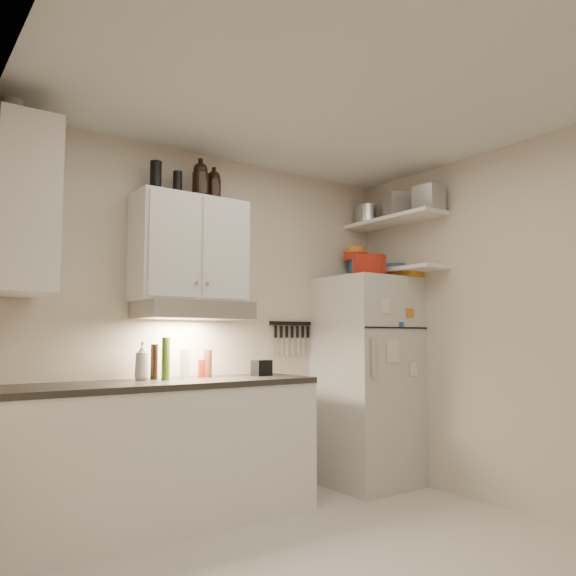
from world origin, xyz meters
TOP-DOWN VIEW (x-y plane):
  - floor at (0.00, 0.00)m, footprint 3.20×3.00m
  - ceiling at (0.00, 0.00)m, footprint 3.20×3.00m
  - back_wall at (0.00, 1.51)m, footprint 3.20×0.02m
  - left_wall at (-1.61, 0.00)m, footprint 0.02×3.00m
  - right_wall at (1.61, 0.00)m, footprint 0.02×3.00m
  - base_cabinet at (-0.55, 1.20)m, footprint 2.10×0.60m
  - countertop at (-0.55, 1.20)m, footprint 2.10×0.62m
  - upper_cabinet at (-0.30, 1.33)m, footprint 0.80×0.33m
  - side_cabinet at (-1.44, 1.20)m, footprint 0.33×0.55m
  - range_hood at (-0.30, 1.27)m, footprint 0.76×0.46m
  - fridge at (1.25, 1.16)m, footprint 0.70×0.68m
  - shelf_hi at (1.45, 1.02)m, footprint 0.30×0.95m
  - shelf_lo at (1.45, 1.02)m, footprint 0.30×0.95m
  - knife_strip at (0.70, 1.49)m, footprint 0.42×0.02m
  - dutch_oven at (1.12, 0.99)m, footprint 0.36×0.36m
  - book_stack at (1.49, 0.95)m, footprint 0.27×0.32m
  - spice_jar at (1.32, 1.15)m, footprint 0.07×0.07m
  - stock_pot at (1.49, 1.37)m, footprint 0.28×0.28m
  - tin_a at (1.44, 0.96)m, footprint 0.26×0.24m
  - tin_b at (1.44, 0.63)m, footprint 0.21×0.21m
  - bowl_teal at (1.39, 1.34)m, footprint 0.27×0.27m
  - bowl_orange at (1.33, 1.38)m, footprint 0.22×0.22m
  - bowl_yellow at (1.33, 1.38)m, footprint 0.17×0.17m
  - plates at (1.46, 1.05)m, footprint 0.27×0.27m
  - growler_a at (-0.23, 1.32)m, footprint 0.15×0.15m
  - growler_b at (-0.09, 1.39)m, footprint 0.12×0.12m
  - thermos_a at (-0.39, 1.36)m, footprint 0.08×0.08m
  - thermos_b at (-0.56, 1.36)m, footprint 0.08×0.08m
  - side_jar at (-1.49, 1.26)m, footprint 0.16×0.16m
  - soap_bottle at (-0.63, 1.34)m, footprint 0.13×0.13m
  - pepper_mill at (-0.15, 1.33)m, footprint 0.07×0.07m
  - oil_bottle at (-0.51, 1.25)m, footprint 0.07×0.07m
  - vinegar_bottle at (-0.54, 1.35)m, footprint 0.06×0.06m
  - clear_bottle at (-0.31, 1.35)m, footprint 0.08×0.08m
  - red_jar at (-0.18, 1.34)m, footprint 0.07×0.07m
  - caddy at (0.26, 1.25)m, footprint 0.15×0.11m

SIDE VIEW (x-z plane):
  - floor at x=0.00m, z-range -0.02..0.00m
  - base_cabinet at x=-0.55m, z-range 0.00..0.88m
  - fridge at x=1.25m, z-range 0.00..1.70m
  - countertop at x=-0.55m, z-range 0.88..0.92m
  - caddy at x=0.26m, z-range 0.92..1.04m
  - red_jar at x=-0.18m, z-range 0.92..1.05m
  - pepper_mill at x=-0.15m, z-range 0.92..1.12m
  - clear_bottle at x=-0.31m, z-range 0.92..1.12m
  - vinegar_bottle at x=-0.54m, z-range 0.92..1.16m
  - soap_bottle at x=-0.63m, z-range 0.92..1.20m
  - oil_bottle at x=-0.51m, z-range 0.92..1.20m
  - back_wall at x=0.00m, z-range 0.00..2.60m
  - left_wall at x=-1.61m, z-range 0.00..2.60m
  - right_wall at x=1.61m, z-range 0.00..2.60m
  - knife_strip at x=0.70m, z-range 1.31..1.33m
  - range_hood at x=-0.30m, z-range 1.33..1.45m
  - spice_jar at x=1.32m, z-range 1.70..1.79m
  - book_stack at x=1.49m, z-range 1.70..1.79m
  - shelf_lo at x=1.45m, z-range 1.75..1.77m
  - dutch_oven at x=1.12m, z-range 1.70..1.86m
  - plates at x=1.46m, z-range 1.77..1.83m
  - upper_cabinet at x=-0.30m, z-range 1.45..2.20m
  - bowl_teal at x=1.39m, z-range 1.77..1.88m
  - bowl_orange at x=1.33m, z-range 1.88..1.95m
  - side_cabinet at x=-1.44m, z-range 1.45..2.45m
  - bowl_yellow at x=1.33m, z-range 1.95..2.00m
  - shelf_hi at x=1.45m, z-range 2.19..2.22m
  - thermos_a at x=-0.39m, z-range 2.20..2.39m
  - stock_pot at x=1.49m, z-range 2.21..2.39m
  - tin_b at x=1.44m, z-range 2.21..2.41m
  - thermos_b at x=-0.56m, z-range 2.20..2.43m
  - tin_a at x=1.44m, z-range 2.21..2.42m
  - growler_b at x=-0.09m, z-range 2.20..2.46m
  - growler_a at x=-0.23m, z-range 2.20..2.48m
  - side_jar at x=-1.49m, z-range 2.45..2.61m
  - ceiling at x=0.00m, z-range 2.60..2.62m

